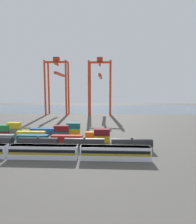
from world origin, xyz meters
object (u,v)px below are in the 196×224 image
(shipping_container_4, at_px, (67,139))
(shipping_container_13, at_px, (93,135))
(shipping_container_18, at_px, (73,131))
(gantry_crane_west, at_px, (58,80))
(freight_tank_row, at_px, (61,144))
(shipping_container_5, at_px, (102,139))
(gantry_crane_central, at_px, (100,81))
(shipping_container_17, at_px, (44,131))
(shipping_container_3, at_px, (33,138))
(passenger_train, at_px, (43,151))
(shipping_container_8, at_px, (1,134))
(shipping_container_15, at_px, (14,131))

(shipping_container_4, xyz_separation_m, shipping_container_13, (9.47, 6.58, 0.00))
(shipping_container_18, height_order, gantry_crane_west, gantry_crane_west)
(shipping_container_4, bearing_deg, freight_tank_row, -89.19)
(shipping_container_5, distance_m, gantry_crane_central, 95.48)
(shipping_container_17, bearing_deg, shipping_container_3, -89.04)
(passenger_train, xyz_separation_m, shipping_container_4, (3.00, 18.31, -0.84))
(shipping_container_18, relative_size, gantry_crane_central, 0.13)
(shipping_container_13, bearing_deg, shipping_container_8, 180.00)
(shipping_container_8, relative_size, shipping_container_17, 0.50)
(shipping_container_15, height_order, shipping_container_17, same)
(freight_tank_row, bearing_deg, shipping_container_3, 144.50)
(shipping_container_8, bearing_deg, shipping_container_18, 12.33)
(shipping_container_3, xyz_separation_m, shipping_container_4, (13.52, 0.00, 0.00))
(passenger_train, relative_size, shipping_container_18, 10.21)
(shipping_container_15, xyz_separation_m, gantry_crane_central, (36.90, 78.18, 27.51))
(shipping_container_17, bearing_deg, shipping_container_18, 0.00)
(shipping_container_8, bearing_deg, passenger_train, -42.70)
(shipping_container_13, xyz_separation_m, gantry_crane_central, (-0.18, 84.75, 27.51))
(shipping_container_3, distance_m, shipping_container_4, 13.52)
(shipping_container_17, distance_m, gantry_crane_west, 83.67)
(shipping_container_4, xyz_separation_m, shipping_container_17, (-13.74, 13.15, 0.00))
(shipping_container_4, height_order, shipping_container_15, same)
(passenger_train, relative_size, freight_tank_row, 1.02)
(freight_tank_row, height_order, shipping_container_13, freight_tank_row)
(passenger_train, distance_m, shipping_container_18, 31.63)
(shipping_container_18, bearing_deg, shipping_container_13, -35.12)
(shipping_container_4, bearing_deg, shipping_container_17, 136.25)
(freight_tank_row, bearing_deg, shipping_container_17, 121.22)
(gantry_crane_central, bearing_deg, shipping_container_15, -115.27)
(shipping_container_5, bearing_deg, passenger_train, -132.06)
(shipping_container_3, bearing_deg, passenger_train, -60.12)
(passenger_train, bearing_deg, gantry_crane_central, 83.60)
(shipping_container_4, height_order, gantry_crane_central, gantry_crane_central)
(shipping_container_4, bearing_deg, gantry_crane_west, 106.61)
(shipping_container_5, xyz_separation_m, shipping_container_18, (-13.40, 13.15, 0.00))
(shipping_container_3, height_order, shipping_container_15, same)
(shipping_container_13, relative_size, gantry_crane_central, 0.13)
(shipping_container_15, bearing_deg, shipping_container_13, -10.06)
(freight_tank_row, height_order, shipping_container_5, freight_tank_row)
(shipping_container_8, xyz_separation_m, shipping_container_18, (30.09, 6.58, 0.00))
(shipping_container_15, bearing_deg, shipping_container_8, -109.73)
(shipping_container_15, bearing_deg, gantry_crane_central, 64.73)
(passenger_train, bearing_deg, gantry_crane_west, 102.45)
(shipping_container_8, height_order, shipping_container_13, same)
(shipping_container_8, xyz_separation_m, shipping_container_15, (2.36, 6.58, 0.00))
(shipping_container_5, xyz_separation_m, shipping_container_8, (-43.49, 6.58, 0.00))
(shipping_container_13, bearing_deg, shipping_container_3, -164.04)
(gantry_crane_west, bearing_deg, gantry_crane_central, 0.71)
(shipping_container_8, xyz_separation_m, gantry_crane_west, (2.87, 84.30, 27.95))
(freight_tank_row, height_order, shipping_container_17, freight_tank_row)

